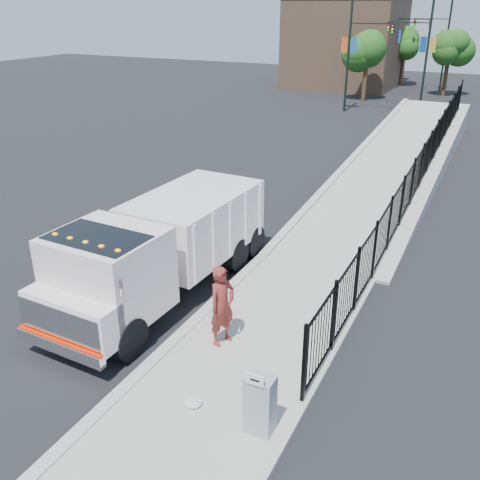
% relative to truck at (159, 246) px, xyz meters
% --- Properties ---
extents(ground, '(120.00, 120.00, 0.00)m').
position_rel_truck_xyz_m(ground, '(1.63, -0.53, -1.54)').
color(ground, black).
rests_on(ground, ground).
extents(sidewalk, '(3.55, 12.00, 0.12)m').
position_rel_truck_xyz_m(sidewalk, '(3.56, -2.53, -1.48)').
color(sidewalk, '#9E998E').
rests_on(sidewalk, ground).
extents(curb, '(0.30, 12.00, 0.16)m').
position_rel_truck_xyz_m(curb, '(1.63, -2.53, -1.46)').
color(curb, '#ADAAA3').
rests_on(curb, ground).
extents(ramp, '(3.95, 24.06, 3.19)m').
position_rel_truck_xyz_m(ramp, '(3.76, 15.47, -1.54)').
color(ramp, '#9E998E').
rests_on(ramp, ground).
extents(iron_fence, '(0.10, 28.00, 1.80)m').
position_rel_truck_xyz_m(iron_fence, '(5.18, 11.47, -0.64)').
color(iron_fence, black).
rests_on(iron_fence, ground).
extents(truck, '(2.90, 8.08, 2.73)m').
position_rel_truck_xyz_m(truck, '(0.00, 0.00, 0.00)').
color(truck, black).
rests_on(truck, ground).
extents(worker, '(0.69, 0.85, 2.02)m').
position_rel_truck_xyz_m(worker, '(2.72, -1.41, -0.41)').
color(worker, maroon).
rests_on(worker, sidewalk).
extents(utility_cabinet, '(0.55, 0.40, 1.25)m').
position_rel_truck_xyz_m(utility_cabinet, '(4.73, -3.70, -0.79)').
color(utility_cabinet, gray).
rests_on(utility_cabinet, sidewalk).
extents(arrow_sign, '(0.35, 0.04, 0.22)m').
position_rel_truck_xyz_m(arrow_sign, '(4.73, -3.92, -0.06)').
color(arrow_sign, white).
rests_on(arrow_sign, utility_cabinet).
extents(debris, '(0.37, 0.37, 0.09)m').
position_rel_truck_xyz_m(debris, '(3.22, -3.64, -1.37)').
color(debris, silver).
rests_on(debris, sidewalk).
extents(light_pole_0, '(3.77, 0.22, 8.00)m').
position_rel_truck_xyz_m(light_pole_0, '(-3.03, 29.98, 2.83)').
color(light_pole_0, black).
rests_on(light_pole_0, ground).
extents(light_pole_1, '(3.78, 0.22, 8.00)m').
position_rel_truck_xyz_m(light_pole_1, '(1.48, 33.11, 2.83)').
color(light_pole_1, black).
rests_on(light_pole_1, ground).
extents(light_pole_2, '(3.77, 0.22, 8.00)m').
position_rel_truck_xyz_m(light_pole_2, '(-2.35, 42.85, 2.83)').
color(light_pole_2, black).
rests_on(light_pole_2, ground).
extents(light_pole_3, '(3.78, 0.22, 8.00)m').
position_rel_truck_xyz_m(light_pole_3, '(1.54, 44.21, 2.83)').
color(light_pole_3, black).
rests_on(light_pole_3, ground).
extents(tree_0, '(3.06, 3.06, 5.53)m').
position_rel_truck_xyz_m(tree_0, '(-3.19, 35.18, 2.43)').
color(tree_0, '#382314').
rests_on(tree_0, ground).
extents(tree_1, '(2.45, 2.45, 5.22)m').
position_rel_truck_xyz_m(tree_1, '(2.53, 41.15, 2.40)').
color(tree_1, '#382314').
rests_on(tree_1, ground).
extents(tree_2, '(2.80, 2.80, 5.40)m').
position_rel_truck_xyz_m(tree_2, '(-2.28, 46.30, 2.42)').
color(tree_2, '#382314').
rests_on(tree_2, ground).
extents(building, '(10.00, 10.00, 8.00)m').
position_rel_truck_xyz_m(building, '(-7.37, 43.47, 2.46)').
color(building, '#8C664C').
rests_on(building, ground).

